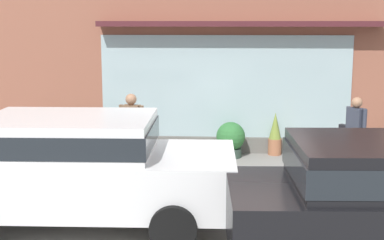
% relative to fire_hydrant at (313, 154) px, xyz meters
% --- Properties ---
extents(ground_plane, '(60.00, 60.00, 0.00)m').
position_rel_fire_hydrant_xyz_m(ground_plane, '(-1.42, -0.88, -0.50)').
color(ground_plane, gray).
extents(curb_strip, '(14.00, 0.24, 0.12)m').
position_rel_fire_hydrant_xyz_m(curb_strip, '(-1.42, -1.08, -0.44)').
color(curb_strip, '#B2B2AD').
rests_on(curb_strip, ground_plane).
extents(storefront, '(14.00, 0.81, 5.00)m').
position_rel_fire_hydrant_xyz_m(storefront, '(-1.43, 2.31, 1.95)').
color(storefront, '#935642').
rests_on(storefront, ground_plane).
extents(fire_hydrant, '(0.42, 0.40, 0.98)m').
position_rel_fire_hydrant_xyz_m(fire_hydrant, '(0.00, 0.00, 0.00)').
color(fire_hydrant, gold).
rests_on(fire_hydrant, ground_plane).
extents(pedestrian_with_handbag, '(0.44, 0.60, 1.55)m').
position_rel_fire_hydrant_xyz_m(pedestrian_with_handbag, '(0.85, 0.40, 0.39)').
color(pedestrian_with_handbag, '#232328').
rests_on(pedestrian_with_handbag, ground_plane).
extents(pedestrian_passerby, '(0.50, 0.25, 1.62)m').
position_rel_fire_hydrant_xyz_m(pedestrian_passerby, '(-3.50, 0.05, 0.45)').
color(pedestrian_passerby, '#232328').
rests_on(pedestrian_passerby, ground_plane).
extents(parked_car_white, '(4.47, 2.22, 1.63)m').
position_rel_fire_hydrant_xyz_m(parked_car_white, '(-3.81, -2.58, 0.42)').
color(parked_car_white, white).
rests_on(parked_car_white, ground_plane).
extents(potted_plant_low_front, '(0.33, 0.33, 1.06)m').
position_rel_fire_hydrant_xyz_m(potted_plant_low_front, '(-5.82, 1.80, 0.00)').
color(potted_plant_low_front, '#9E6042').
rests_on(potted_plant_low_front, ground_plane).
extents(potted_plant_doorstep, '(0.64, 0.64, 0.79)m').
position_rel_fire_hydrant_xyz_m(potted_plant_doorstep, '(-1.57, 1.64, -0.09)').
color(potted_plant_doorstep, '#33473D').
rests_on(potted_plant_doorstep, ground_plane).
extents(potted_plant_window_left, '(0.51, 0.51, 0.76)m').
position_rel_fire_hydrant_xyz_m(potted_plant_window_left, '(-4.97, 1.89, -0.10)').
color(potted_plant_window_left, '#B7B2A3').
rests_on(potted_plant_window_left, ground_plane).
extents(potted_plant_corner_tall, '(0.30, 0.30, 0.97)m').
position_rel_fire_hydrant_xyz_m(potted_plant_corner_tall, '(-0.56, 1.93, -0.04)').
color(potted_plant_corner_tall, '#9E6042').
rests_on(potted_plant_corner_tall, ground_plane).
extents(potted_plant_trailing_edge, '(0.33, 0.33, 0.48)m').
position_rel_fire_hydrant_xyz_m(potted_plant_trailing_edge, '(-3.84, 1.81, -0.27)').
color(potted_plant_trailing_edge, '#33473D').
rests_on(potted_plant_trailing_edge, ground_plane).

